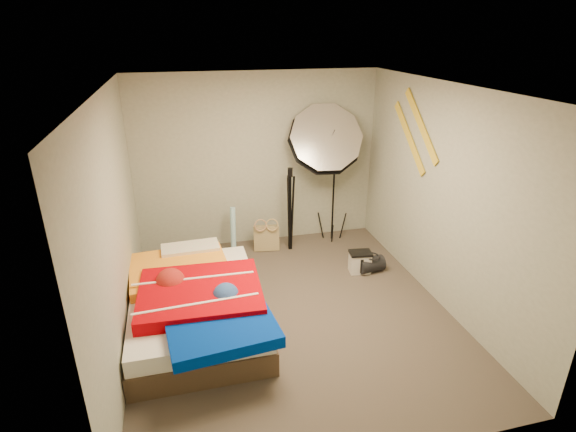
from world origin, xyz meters
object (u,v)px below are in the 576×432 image
object	(u,v)px
bed	(197,304)
camera_case	(360,263)
camera_tripod	(290,204)
wrapping_roll	(233,230)
duffel_bag	(371,264)
tote_bag	(266,238)
photo_umbrella	(325,141)

from	to	relation	value
bed	camera_case	bearing A→B (deg)	17.64
camera_tripod	wrapping_roll	bearing A→B (deg)	171.76
camera_tripod	duffel_bag	bearing A→B (deg)	-45.92
wrapping_roll	bed	size ratio (longest dim) A/B	0.31
duffel_bag	wrapping_roll	bearing A→B (deg)	140.28
bed	camera_tripod	world-z (taller)	camera_tripod
wrapping_roll	duffel_bag	xyz separation A→B (m)	(1.70, -1.03, -0.23)
wrapping_roll	bed	world-z (taller)	wrapping_roll
tote_bag	camera_case	distance (m)	1.43
tote_bag	duffel_bag	distance (m)	1.57
wrapping_roll	camera_case	world-z (taller)	wrapping_roll
duffel_bag	bed	distance (m)	2.41
tote_bag	duffel_bag	bearing A→B (deg)	-30.32
camera_case	photo_umbrella	world-z (taller)	photo_umbrella
photo_umbrella	tote_bag	bearing A→B (deg)	-178.93
tote_bag	camera_tripod	size ratio (longest dim) A/B	0.30
tote_bag	wrapping_roll	world-z (taller)	wrapping_roll
camera_case	duffel_bag	size ratio (longest dim) A/B	0.78
tote_bag	camera_case	world-z (taller)	tote_bag
photo_umbrella	camera_tripod	bearing A→B (deg)	-170.89
photo_umbrella	camera_tripod	xyz separation A→B (m)	(-0.52, -0.08, -0.86)
wrapping_roll	camera_case	size ratio (longest dim) A/B	2.51
tote_bag	bed	bearing A→B (deg)	-115.38
photo_umbrella	camera_tripod	world-z (taller)	photo_umbrella
camera_case	bed	distance (m)	2.28
wrapping_roll	camera_tripod	world-z (taller)	camera_tripod
tote_bag	duffel_bag	xyz separation A→B (m)	(1.22, -0.98, -0.08)
wrapping_roll	duffel_bag	bearing A→B (deg)	-31.25
bed	photo_umbrella	world-z (taller)	photo_umbrella
duffel_bag	camera_tripod	xyz separation A→B (m)	(-0.88, 0.91, 0.60)
camera_case	bed	xyz separation A→B (m)	(-2.17, -0.69, 0.15)
camera_case	photo_umbrella	xyz separation A→B (m)	(-0.22, 0.96, 1.44)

